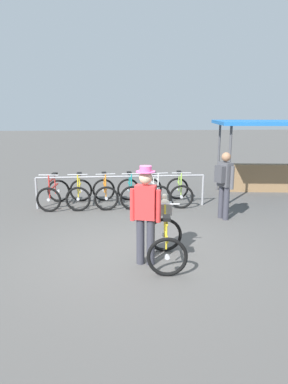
# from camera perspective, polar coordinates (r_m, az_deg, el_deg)

# --- Properties ---
(ground_plane) EXTENTS (80.00, 80.00, 0.00)m
(ground_plane) POSITION_cam_1_polar(r_m,az_deg,el_deg) (6.75, -2.04, -9.63)
(ground_plane) COLOR #514F4C
(bike_rack_rail) EXTENTS (4.61, 0.12, 0.88)m
(bike_rack_rail) POSITION_cam_1_polar(r_m,az_deg,el_deg) (9.58, -3.70, 1.64)
(bike_rack_rail) COLOR #99999E
(bike_rack_rail) RESTS_ON ground
(racked_bike_red) EXTENTS (0.76, 1.15, 0.97)m
(racked_bike_red) POSITION_cam_1_polar(r_m,az_deg,el_deg) (9.96, -14.43, -0.27)
(racked_bike_red) COLOR black
(racked_bike_red) RESTS_ON ground
(racked_bike_yellow) EXTENTS (0.69, 1.11, 0.97)m
(racked_bike_yellow) POSITION_cam_1_polar(r_m,az_deg,el_deg) (9.87, -10.42, -0.19)
(racked_bike_yellow) COLOR black
(racked_bike_yellow) RESTS_ON ground
(racked_bike_orange) EXTENTS (0.77, 1.15, 0.97)m
(racked_bike_orange) POSITION_cam_1_polar(r_m,az_deg,el_deg) (9.83, -6.35, -0.11)
(racked_bike_orange) COLOR black
(racked_bike_orange) RESTS_ON ground
(racked_bike_teal) EXTENTS (0.73, 1.14, 0.97)m
(racked_bike_teal) POSITION_cam_1_polar(r_m,az_deg,el_deg) (9.83, -2.28, -0.03)
(racked_bike_teal) COLOR black
(racked_bike_teal) RESTS_ON ground
(racked_bike_white) EXTENTS (0.79, 1.17, 0.97)m
(racked_bike_white) POSITION_cam_1_polar(r_m,az_deg,el_deg) (9.89, 1.78, 0.05)
(racked_bike_white) COLOR black
(racked_bike_white) RESTS_ON ground
(racked_bike_lime) EXTENTS (0.73, 1.15, 0.98)m
(racked_bike_lime) POSITION_cam_1_polar(r_m,az_deg,el_deg) (10.00, 5.76, 0.13)
(racked_bike_lime) COLOR black
(racked_bike_lime) RESTS_ON ground
(featured_bicycle) EXTENTS (0.75, 1.23, 1.09)m
(featured_bicycle) POSITION_cam_1_polar(r_m,az_deg,el_deg) (6.24, 3.51, -6.83)
(featured_bicycle) COLOR black
(featured_bicycle) RESTS_ON ground
(person_with_featured_bike) EXTENTS (0.51, 0.32, 1.72)m
(person_with_featured_bike) POSITION_cam_1_polar(r_m,az_deg,el_deg) (5.92, 0.25, -3.20)
(person_with_featured_bike) COLOR #383842
(person_with_featured_bike) RESTS_ON ground
(pedestrian_with_backpack) EXTENTS (0.42, 0.49, 1.64)m
(pedestrian_with_backpack) POSITION_cam_1_polar(r_m,az_deg,el_deg) (8.66, 12.89, 1.68)
(pedestrian_with_backpack) COLOR #383842
(pedestrian_with_backpack) RESTS_ON ground
(market_stall) EXTENTS (3.35, 2.65, 2.30)m
(market_stall) POSITION_cam_1_polar(r_m,az_deg,el_deg) (11.55, 18.96, 6.42)
(market_stall) COLOR #4C4C51
(market_stall) RESTS_ON ground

